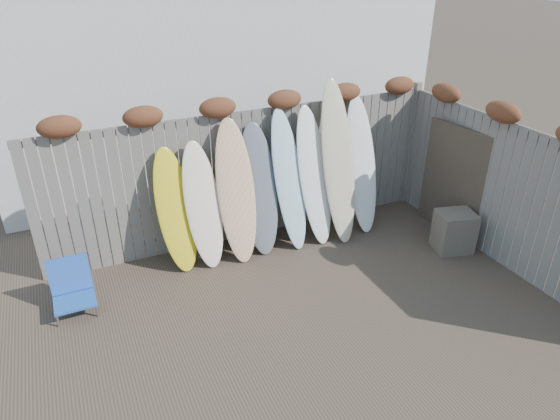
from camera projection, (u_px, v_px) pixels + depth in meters
name	position (u px, v px, depth m)	size (l,w,h in m)	color
ground	(322.00, 326.00, 5.96)	(80.00, 80.00, 0.00)	#493A2D
back_fence	(250.00, 164.00, 7.36)	(6.05, 0.28, 2.24)	slate
right_fence	(510.00, 188.00, 6.73)	(0.28, 4.40, 2.24)	slate
beach_chair	(72.00, 288.00, 6.14)	(0.49, 0.52, 0.65)	#2257AE
wooden_crate	(454.00, 231.00, 7.36)	(0.52, 0.44, 0.61)	#52463D
lattice_panel	(453.00, 181.00, 7.64)	(0.05, 1.14, 1.71)	brown
surfboard_0	(176.00, 211.00, 6.78)	(0.51, 0.07, 1.76)	yellow
surfboard_1	(203.00, 206.00, 6.87)	(0.50, 0.07, 1.80)	white
surfboard_2	(236.00, 192.00, 6.97)	(0.54, 0.07, 2.06)	#FFBE98
surfboard_3	(259.00, 190.00, 7.16)	(0.54, 0.07, 1.94)	slate
surfboard_4	(289.00, 180.00, 7.27)	(0.45, 0.07, 2.11)	silver
surfboard_5	(314.00, 176.00, 7.40)	(0.49, 0.07, 2.10)	white
surfboard_6	(338.00, 163.00, 7.42)	(0.50, 0.07, 2.47)	beige
surfboard_7	(361.00, 165.00, 7.72)	(0.49, 0.07, 2.15)	white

